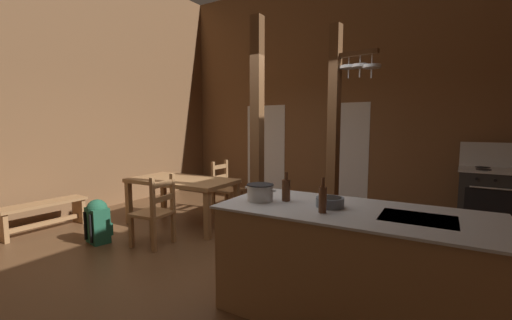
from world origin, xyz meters
name	(u,v)px	position (x,y,z in m)	size (l,w,h in m)	color
ground_plane	(238,257)	(0.00, 0.00, -0.05)	(7.88, 7.68, 0.10)	brown
wall_back	(334,90)	(0.00, 3.51, 2.32)	(7.88, 0.14, 4.64)	brown
wall_left	(68,84)	(-3.61, 0.00, 2.32)	(0.14, 7.68, 4.64)	brown
glazed_door_back_left	(266,149)	(-1.59, 3.43, 1.02)	(1.00, 0.01, 2.05)	white
glazed_panel_back_right	(348,153)	(0.35, 3.43, 1.02)	(0.84, 0.01, 2.05)	white
kitchen_island	(351,264)	(1.57, -0.63, 0.46)	(2.19, 1.03, 0.92)	#9E7044
stove_range	(501,199)	(2.87, 2.85, 0.48)	(1.15, 0.84, 1.32)	#2B2B2B
support_post_with_pot_rack	(337,123)	(0.78, 1.34, 1.63)	(0.72, 0.31, 2.99)	brown
support_post_center	(257,133)	(-0.01, 0.47, 1.50)	(0.14, 0.14, 2.99)	brown
dining_table	(182,184)	(-1.47, 0.54, 0.65)	(1.75, 0.99, 0.74)	#9E7044
ladderback_chair_near_window	(226,188)	(-1.28, 1.45, 0.45)	(0.45, 0.45, 0.95)	#9E7044
ladderback_chair_by_post	(155,212)	(-1.09, -0.34, 0.45)	(0.49, 0.49, 0.95)	#9E7044
bench_along_left_wall	(43,212)	(-3.00, -0.83, 0.30)	(0.38, 1.20, 0.44)	#9E7044
backpack	(98,220)	(-1.86, -0.68, 0.31)	(0.36, 0.34, 0.60)	#1E5138
stockpot_on_counter	(260,192)	(0.77, -0.75, 0.99)	(0.31, 0.24, 0.15)	silver
mixing_bowl_on_counter	(330,202)	(1.38, -0.64, 0.96)	(0.23, 0.23, 0.08)	slate
bottle_tall_on_counter	(323,199)	(1.39, -0.84, 1.03)	(0.06, 0.06, 0.28)	#56331E
bottle_short_on_counter	(286,189)	(0.97, -0.63, 1.02)	(0.08, 0.08, 0.26)	#56331E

